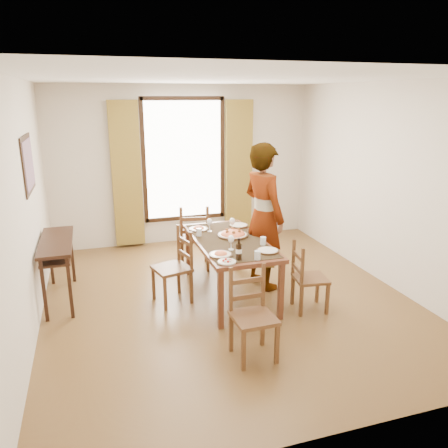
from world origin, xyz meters
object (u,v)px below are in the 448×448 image
object	(u,v)px
dining_table	(229,245)
console_table	(57,249)
man	(263,217)
pasta_platter	(233,232)

from	to	relation	value
dining_table	console_table	bearing A→B (deg)	166.68
man	pasta_platter	xyz separation A→B (m)	(-0.43, -0.03, -0.17)
dining_table	man	xyz separation A→B (m)	(0.52, 0.15, 0.29)
console_table	pasta_platter	xyz separation A→B (m)	(2.18, -0.37, 0.12)
man	pasta_platter	distance (m)	0.47
dining_table	man	distance (m)	0.61
dining_table	pasta_platter	world-z (taller)	pasta_platter
console_table	man	xyz separation A→B (m)	(2.61, -0.34, 0.29)
console_table	pasta_platter	distance (m)	2.22
dining_table	pasta_platter	size ratio (longest dim) A/B	4.32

